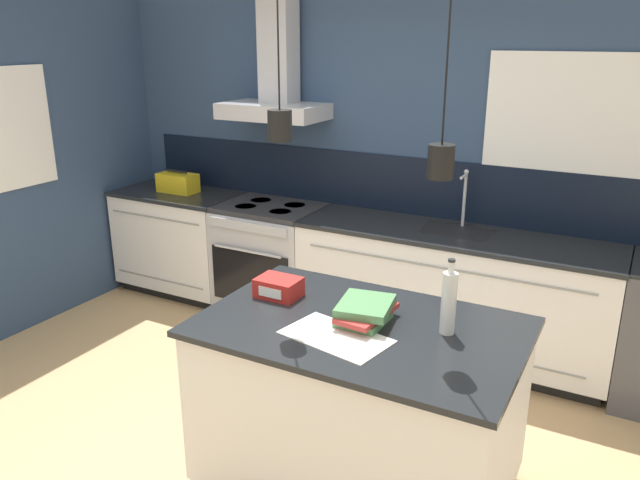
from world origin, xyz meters
The scene contains 12 objects.
ground_plane centered at (0.00, 0.00, 0.00)m, with size 16.00×16.00×0.00m, color tan.
wall_back centered at (-0.05, 2.00, 1.35)m, with size 5.60×2.05×2.60m.
wall_left centered at (-2.43, 0.70, 1.30)m, with size 0.08×3.80×2.60m.
counter_run_left centered at (-1.83, 1.69, 0.46)m, with size 1.09×0.64×0.91m.
counter_run_sink centered at (0.61, 1.69, 0.46)m, with size 2.21×0.64×1.32m.
oven_range centered at (-0.89, 1.69, 0.46)m, with size 0.81×0.66×0.91m.
kitchen_island centered at (0.64, 0.09, 0.46)m, with size 1.50×0.98×0.91m.
bottle_on_island centered at (1.02, 0.20, 1.06)m, with size 0.07×0.07×0.36m.
book_stack centered at (0.65, 0.12, 0.96)m, with size 0.28×0.35×0.10m.
red_supply_box centered at (0.13, 0.19, 0.96)m, with size 0.22×0.17×0.10m.
paper_pile centered at (0.60, -0.08, 0.91)m, with size 0.52×0.37×0.01m.
yellow_toolbox centered at (-1.82, 1.69, 0.99)m, with size 0.34×0.18×0.19m.
Camera 1 is at (1.73, -2.33, 2.20)m, focal length 35.00 mm.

